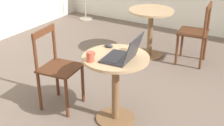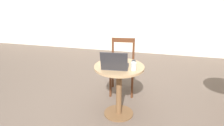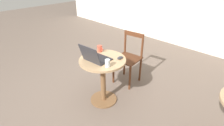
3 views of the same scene
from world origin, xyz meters
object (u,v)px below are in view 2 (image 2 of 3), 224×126
at_px(cafe_table_near, 119,80).
at_px(mouse, 134,61).
at_px(laptop, 115,65).
at_px(chair_near_back, 122,66).
at_px(drinking_glass, 134,66).
at_px(mug, 106,58).

bearing_deg(cafe_table_near, mouse, 47.89).
distance_m(cafe_table_near, laptop, 0.27).
height_order(chair_near_back, drinking_glass, chair_near_back).
bearing_deg(cafe_table_near, laptop, -109.84).
distance_m(cafe_table_near, mug, 0.36).
bearing_deg(cafe_table_near, chair_near_back, 96.99).
bearing_deg(laptop, mug, 126.89).
height_order(mouse, mug, mug).
distance_m(cafe_table_near, chair_near_back, 0.69).
bearing_deg(mouse, cafe_table_near, -132.11).
xyz_separation_m(mouse, drinking_glass, (0.04, -0.28, 0.04)).
bearing_deg(mouse, chair_near_back, 116.18).
distance_m(chair_near_back, laptop, 0.85).
bearing_deg(drinking_glass, mouse, 97.45).
bearing_deg(mug, mouse, 5.71).
height_order(mouse, drinking_glass, drinking_glass).
bearing_deg(mug, chair_near_back, 76.46).
bearing_deg(mug, drinking_glass, -29.99).
relative_size(cafe_table_near, drinking_glass, 7.06).
bearing_deg(chair_near_back, drinking_glass, -70.02).
relative_size(mouse, mug, 0.88).
xyz_separation_m(laptop, drinking_glass, (0.24, 0.00, -0.00)).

